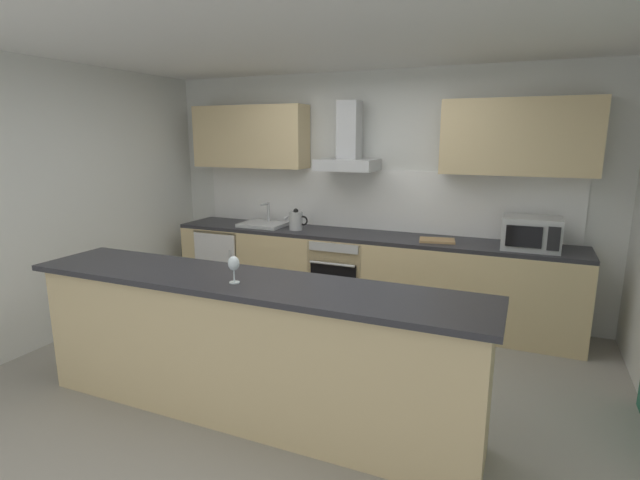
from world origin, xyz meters
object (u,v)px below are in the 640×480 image
(oven, at_px, (343,273))
(refrigerator, at_px, (229,262))
(range_hood, at_px, (348,149))
(chopping_board, at_px, (437,240))
(microwave, at_px, (531,233))
(sink, at_px, (263,224))
(wine_glass, at_px, (234,264))
(kettle, at_px, (296,220))

(oven, bearing_deg, refrigerator, -179.89)
(range_hood, distance_m, chopping_board, 1.34)
(oven, xyz_separation_m, chopping_board, (1.00, -0.02, 0.45))
(microwave, xyz_separation_m, sink, (-2.83, 0.04, -0.12))
(refrigerator, distance_m, wine_glass, 2.80)
(wine_glass, bearing_deg, oven, 92.20)
(kettle, relative_size, wine_glass, 1.62)
(wine_glass, bearing_deg, refrigerator, 125.01)
(chopping_board, bearing_deg, range_hood, 171.29)
(wine_glass, xyz_separation_m, chopping_board, (0.91, 2.20, -0.20))
(range_hood, relative_size, chopping_board, 2.12)
(oven, xyz_separation_m, refrigerator, (-1.47, -0.00, -0.03))
(microwave, bearing_deg, wine_glass, -128.66)
(oven, relative_size, kettle, 2.77)
(refrigerator, xyz_separation_m, sink, (0.49, 0.01, 0.50))
(sink, xyz_separation_m, chopping_board, (1.99, -0.03, -0.02))
(refrigerator, height_order, wine_glass, wine_glass)
(sink, relative_size, chopping_board, 1.47)
(sink, relative_size, wine_glass, 2.81)
(refrigerator, height_order, sink, sink)
(refrigerator, relative_size, kettle, 2.94)
(oven, height_order, sink, sink)
(oven, relative_size, refrigerator, 0.94)
(refrigerator, relative_size, range_hood, 1.18)
(oven, distance_m, microwave, 1.94)
(refrigerator, xyz_separation_m, kettle, (0.93, -0.03, 0.58))
(refrigerator, bearing_deg, oven, 0.11)
(wine_glass, bearing_deg, kettle, 106.05)
(microwave, relative_size, wine_glass, 2.81)
(sink, xyz_separation_m, kettle, (0.44, -0.04, 0.08))
(sink, height_order, kettle, sink)
(kettle, bearing_deg, sink, 174.22)
(refrigerator, distance_m, kettle, 1.09)
(range_hood, bearing_deg, chopping_board, -8.71)
(microwave, height_order, chopping_board, microwave)
(microwave, bearing_deg, chopping_board, 179.72)
(microwave, bearing_deg, oven, 179.13)
(refrigerator, bearing_deg, chopping_board, -0.49)
(sink, bearing_deg, range_hood, 6.85)
(sink, distance_m, kettle, 0.45)
(oven, xyz_separation_m, wine_glass, (0.09, -2.23, 0.65))
(refrigerator, height_order, range_hood, range_hood)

